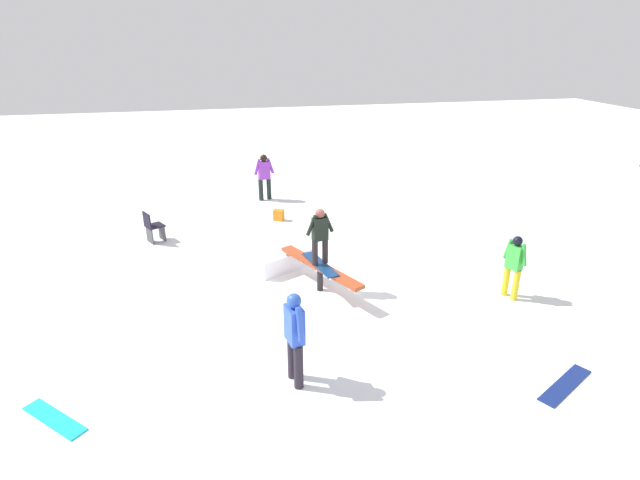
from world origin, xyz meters
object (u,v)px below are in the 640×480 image
(bystander_purple, at_px, (264,175))
(loose_snowboard_cyan, at_px, (54,419))
(bystander_green, at_px, (514,264))
(main_rider_on_rail, at_px, (320,238))
(loose_snowboard_navy, at_px, (565,385))
(bystander_blue, at_px, (295,334))
(folding_chair, at_px, (153,228))
(backpack_on_snow, at_px, (279,215))
(rail_feature, at_px, (320,268))

(bystander_purple, height_order, loose_snowboard_cyan, bystander_purple)
(bystander_green, relative_size, loose_snowboard_cyan, 1.15)
(main_rider_on_rail, xyz_separation_m, bystander_purple, (-6.90, -0.43, -0.38))
(bystander_purple, bearing_deg, loose_snowboard_navy, -82.78)
(bystander_blue, height_order, folding_chair, bystander_blue)
(backpack_on_snow, bearing_deg, folding_chair, -135.68)
(main_rider_on_rail, bearing_deg, bystander_green, 60.45)
(bystander_purple, distance_m, backpack_on_snow, 2.29)
(folding_chair, bearing_deg, bystander_purple, -76.57)
(rail_feature, xyz_separation_m, bystander_blue, (3.06, -1.10, 0.39))
(bystander_purple, xyz_separation_m, backpack_on_snow, (2.16, 0.17, -0.73))
(loose_snowboard_cyan, height_order, folding_chair, folding_chair)
(loose_snowboard_cyan, bearing_deg, bystander_blue, -134.36)
(bystander_blue, xyz_separation_m, loose_snowboard_cyan, (0.08, -3.72, -0.92))
(main_rider_on_rail, relative_size, bystander_green, 0.98)
(rail_feature, xyz_separation_m, bystander_purple, (-6.90, -0.43, 0.35))
(bystander_blue, bearing_deg, rail_feature, -31.13)
(loose_snowboard_cyan, xyz_separation_m, backpack_on_snow, (-7.88, 4.55, 0.16))
(main_rider_on_rail, xyz_separation_m, backpack_on_snow, (-4.74, -0.26, -1.10))
(bystander_green, xyz_separation_m, loose_snowboard_cyan, (1.91, -8.82, -0.80))
(rail_feature, height_order, bystander_blue, bystander_blue)
(main_rider_on_rail, distance_m, bystander_green, 4.21)
(bystander_blue, distance_m, loose_snowboard_navy, 4.57)
(bystander_blue, xyz_separation_m, folding_chair, (-6.84, -2.80, -0.52))
(folding_chair, distance_m, backpack_on_snow, 3.76)
(backpack_on_snow, bearing_deg, loose_snowboard_navy, -38.83)
(loose_snowboard_cyan, bearing_deg, bystander_purple, -69.21)
(main_rider_on_rail, bearing_deg, bystander_purple, 171.04)
(bystander_green, height_order, backpack_on_snow, bystander_green)
(bystander_green, distance_m, backpack_on_snow, 7.36)
(folding_chair, bearing_deg, bystander_blue, 173.68)
(bystander_purple, bearing_deg, bystander_green, -72.59)
(rail_feature, bearing_deg, main_rider_on_rail, 0.00)
(main_rider_on_rail, xyz_separation_m, bystander_blue, (3.06, -1.10, -0.34))
(rail_feature, distance_m, bystander_green, 4.20)
(rail_feature, distance_m, bystander_blue, 3.27)
(bystander_green, height_order, loose_snowboard_cyan, bystander_green)
(bystander_purple, bearing_deg, backpack_on_snow, -96.80)
(main_rider_on_rail, bearing_deg, rail_feature, 0.00)
(bystander_blue, distance_m, backpack_on_snow, 7.88)
(folding_chair, xyz_separation_m, backpack_on_snow, (-0.96, 3.63, -0.24))
(rail_feature, relative_size, backpack_on_snow, 7.38)
(rail_feature, distance_m, bystander_purple, 6.92)
(loose_snowboard_cyan, xyz_separation_m, folding_chair, (-6.92, 0.92, 0.40))
(bystander_blue, bearing_deg, backpack_on_snow, -17.52)
(bystander_blue, height_order, loose_snowboard_cyan, bystander_blue)
(bystander_purple, height_order, folding_chair, bystander_purple)
(bystander_green, xyz_separation_m, backpack_on_snow, (-5.96, -4.27, -0.65))
(bystander_purple, distance_m, loose_snowboard_navy, 11.66)
(main_rider_on_rail, relative_size, folding_chair, 1.61)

